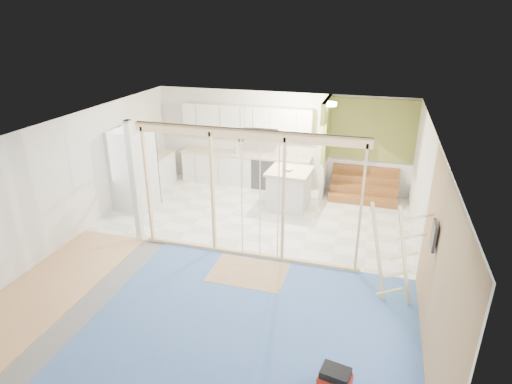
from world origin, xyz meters
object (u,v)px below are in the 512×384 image
(fridge, at_px, (133,170))
(ladder, at_px, (395,256))
(toolbox, at_px, (335,382))
(island, at_px, (289,189))

(fridge, distance_m, ladder, 6.46)
(toolbox, bearing_deg, fridge, 151.47)
(island, distance_m, toolbox, 5.68)
(island, height_order, toolbox, island)
(island, xyz_separation_m, ladder, (2.40, -3.32, 0.43))
(island, distance_m, ladder, 4.12)
(island, bearing_deg, fridge, -161.07)
(fridge, relative_size, island, 1.84)
(fridge, distance_m, toolbox, 6.98)
(island, relative_size, toolbox, 2.42)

